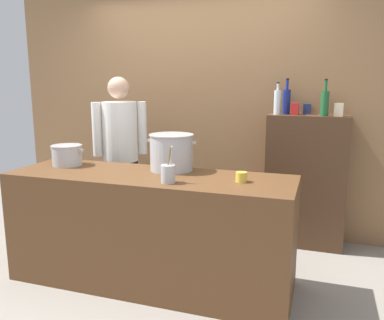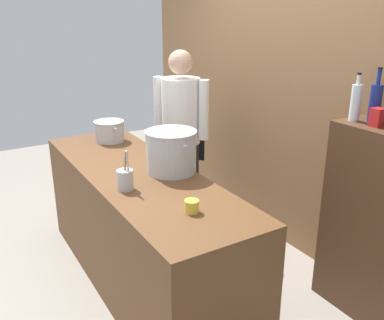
{
  "view_description": "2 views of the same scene",
  "coord_description": "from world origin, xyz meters",
  "views": [
    {
      "loc": [
        1.27,
        -2.75,
        1.61
      ],
      "look_at": [
        0.22,
        0.4,
        0.95
      ],
      "focal_mm": 37.12,
      "sensor_mm": 36.0,
      "label": 1
    },
    {
      "loc": [
        2.57,
        -1.11,
        1.97
      ],
      "look_at": [
        0.25,
        0.29,
        1.01
      ],
      "focal_mm": 39.67,
      "sensor_mm": 36.0,
      "label": 2
    }
  ],
  "objects": [
    {
      "name": "butter_jar",
      "position": [
        0.73,
        -0.0,
        0.94
      ],
      "size": [
        0.08,
        0.08,
        0.07
      ],
      "primitive_type": "cylinder",
      "color": "yellow",
      "rests_on": "prep_counter"
    },
    {
      "name": "stockpot_small",
      "position": [
        -0.82,
        0.1,
        0.99
      ],
      "size": [
        0.32,
        0.26,
        0.18
      ],
      "color": "#B7BABF",
      "rests_on": "prep_counter"
    },
    {
      "name": "brick_back_panel",
      "position": [
        0.0,
        1.4,
        1.5
      ],
      "size": [
        4.4,
        0.1,
        3.0
      ],
      "primitive_type": "cube",
      "color": "olive",
      "rests_on": "ground_plane"
    },
    {
      "name": "ground_plane",
      "position": [
        0.0,
        0.0,
        0.0
      ],
      "size": [
        8.0,
        8.0,
        0.0
      ],
      "primitive_type": "plane",
      "color": "gray"
    },
    {
      "name": "prep_counter",
      "position": [
        0.0,
        0.0,
        0.45
      ],
      "size": [
        2.26,
        0.7,
        0.9
      ],
      "primitive_type": "cube",
      "color": "brown",
      "rests_on": "ground_plane"
    },
    {
      "name": "wine_bottle_cobalt",
      "position": [
        0.91,
        1.24,
        1.43
      ],
      "size": [
        0.07,
        0.07,
        0.34
      ],
      "color": "navy",
      "rests_on": "bar_cabinet"
    },
    {
      "name": "chef",
      "position": [
        -0.63,
        0.71,
        0.96
      ],
      "size": [
        0.46,
        0.41,
        1.66
      ],
      "rotation": [
        0.0,
        0.0,
        3.73
      ],
      "color": "black",
      "rests_on": "ground_plane"
    },
    {
      "name": "wine_bottle_clear",
      "position": [
        0.84,
        1.15,
        1.42
      ],
      "size": [
        0.07,
        0.07,
        0.31
      ],
      "color": "silver",
      "rests_on": "bar_cabinet"
    },
    {
      "name": "spice_tin_red",
      "position": [
        1.0,
        1.15,
        1.36
      ],
      "size": [
        0.07,
        0.07,
        0.11
      ],
      "primitive_type": "cube",
      "color": "red",
      "rests_on": "bar_cabinet"
    },
    {
      "name": "utensil_crock",
      "position": [
        0.24,
        -0.19,
        0.97
      ],
      "size": [
        0.1,
        0.1,
        0.27
      ],
      "color": "#B7BABF",
      "rests_on": "prep_counter"
    },
    {
      "name": "stockpot_large",
      "position": [
        0.11,
        0.21,
        1.05
      ],
      "size": [
        0.42,
        0.36,
        0.3
      ],
      "color": "#B7BABF",
      "rests_on": "prep_counter"
    },
    {
      "name": "bar_cabinet",
      "position": [
        1.13,
        1.19,
        0.65
      ],
      "size": [
        0.76,
        0.32,
        1.3
      ],
      "primitive_type": "cube",
      "color": "#472D1C",
      "rests_on": "ground_plane"
    }
  ]
}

